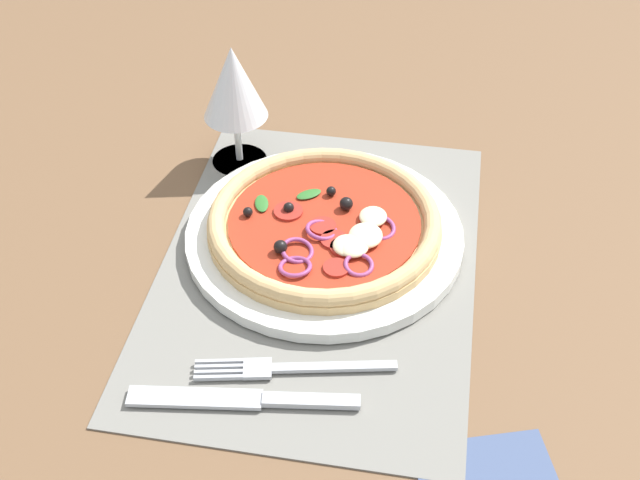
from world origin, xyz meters
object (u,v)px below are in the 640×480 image
knife (241,399)px  wine_glass (234,87)px  fork (284,368)px  pizza (328,223)px  plate (327,235)px

knife → wine_glass: 36.22cm
fork → wine_glass: wine_glass is taller
pizza → wine_glass: wine_glass is taller
knife → wine_glass: bearing=-83.6°
fork → knife: knife is taller
pizza → knife: (-21.48, 3.96, -2.15)cm
plate → pizza: bearing=-146.0°
plate → knife: bearing=169.8°
knife → wine_glass: wine_glass is taller
plate → knife: (-21.60, 3.88, -0.40)cm
knife → fork: bearing=-134.4°
plate → pizza: (-0.12, -0.08, 1.75)cm
fork → wine_glass: size_ratio=1.20×
pizza → wine_glass: size_ratio=1.62×
pizza → fork: 17.68cm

